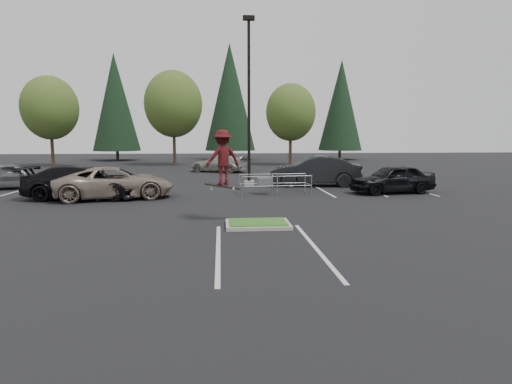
{
  "coord_description": "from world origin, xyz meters",
  "views": [
    {
      "loc": [
        -1.26,
        -14.4,
        3.11
      ],
      "look_at": [
        0.06,
        1.5,
        0.99
      ],
      "focal_mm": 30.0,
      "sensor_mm": 36.0,
      "label": 1
    }
  ],
  "objects": [
    {
      "name": "car_r_charc",
      "position": [
        4.5,
        11.5,
        0.92
      ],
      "size": [
        5.76,
        2.53,
        1.84
      ],
      "primitive_type": "imported",
      "rotation": [
        0.0,
        0.0,
        4.61
      ],
      "color": "black",
      "rests_on": "ground"
    },
    {
      "name": "light_pole",
      "position": [
        0.5,
        12.0,
        4.56
      ],
      "size": [
        0.7,
        0.6,
        10.12
      ],
      "color": "gray",
      "rests_on": "ground"
    },
    {
      "name": "decid_c",
      "position": [
        5.99,
        29.83,
        5.25
      ],
      "size": [
        5.12,
        5.12,
        8.38
      ],
      "color": "#38281C",
      "rests_on": "ground"
    },
    {
      "name": "car_far_silver",
      "position": [
        -1.31,
        22.0,
        0.71
      ],
      "size": [
        5.27,
        3.79,
        1.42
      ],
      "primitive_type": "imported",
      "rotation": [
        0.0,
        0.0,
        4.3
      ],
      "color": "#9B9B96",
      "rests_on": "ground"
    },
    {
      "name": "skateboarder",
      "position": [
        -1.2,
        1.0,
        2.3
      ],
      "size": [
        1.46,
        1.17,
        2.17
      ],
      "rotation": [
        0.0,
        0.0,
        3.53
      ],
      "color": "black",
      "rests_on": "ground"
    },
    {
      "name": "conif_c",
      "position": [
        14.0,
        39.5,
        6.85
      ],
      "size": [
        5.5,
        5.5,
        12.5
      ],
      "color": "#38281C",
      "rests_on": "ground"
    },
    {
      "name": "car_l_grey",
      "position": [
        -13.5,
        11.5,
        0.77
      ],
      "size": [
        4.84,
        3.13,
        1.53
      ],
      "primitive_type": "imported",
      "rotation": [
        0.0,
        0.0,
        1.89
      ],
      "color": "#4F5357",
      "rests_on": "ground"
    },
    {
      "name": "car_r_black",
      "position": [
        8.0,
        7.83,
        0.77
      ],
      "size": [
        4.79,
        2.59,
        1.55
      ],
      "primitive_type": "imported",
      "rotation": [
        0.0,
        0.0,
        4.89
      ],
      "color": "black",
      "rests_on": "ground"
    },
    {
      "name": "grass_median",
      "position": [
        0.0,
        0.0,
        0.08
      ],
      "size": [
        2.2,
        1.6,
        0.16
      ],
      "color": "gray",
      "rests_on": "ground"
    },
    {
      "name": "conif_a",
      "position": [
        -14.0,
        40.0,
        7.1
      ],
      "size": [
        5.72,
        5.72,
        13.0
      ],
      "color": "#38281C",
      "rests_on": "ground"
    },
    {
      "name": "stall_lines",
      "position": [
        -1.35,
        6.02,
        0.0
      ],
      "size": [
        22.62,
        17.6,
        0.01
      ],
      "color": "beige",
      "rests_on": "ground"
    },
    {
      "name": "decid_a",
      "position": [
        -18.01,
        30.03,
        5.58
      ],
      "size": [
        5.44,
        5.44,
        8.91
      ],
      "color": "#38281C",
      "rests_on": "ground"
    },
    {
      "name": "ground",
      "position": [
        0.0,
        0.0,
        0.0
      ],
      "size": [
        120.0,
        120.0,
        0.0
      ],
      "primitive_type": "plane",
      "color": "black",
      "rests_on": "ground"
    },
    {
      "name": "conif_b",
      "position": [
        0.0,
        40.5,
        7.85
      ],
      "size": [
        6.38,
        6.38,
        14.5
      ],
      "color": "#38281C",
      "rests_on": "ground"
    },
    {
      "name": "car_l_black",
      "position": [
        -8.0,
        7.0,
        0.82
      ],
      "size": [
        5.77,
        2.58,
        1.64
      ],
      "primitive_type": "imported",
      "rotation": [
        0.0,
        0.0,
        1.52
      ],
      "color": "black",
      "rests_on": "ground"
    },
    {
      "name": "decid_b",
      "position": [
        -6.01,
        30.53,
        6.04
      ],
      "size": [
        5.89,
        5.89,
        9.64
      ],
      "color": "#38281C",
      "rests_on": "ground"
    },
    {
      "name": "cart_corral",
      "position": [
        1.19,
        7.97,
        0.66
      ],
      "size": [
        3.8,
        1.59,
        1.05
      ],
      "rotation": [
        0.0,
        0.0,
        0.07
      ],
      "color": "gray",
      "rests_on": "ground"
    },
    {
      "name": "car_l_tan",
      "position": [
        -6.5,
        7.0,
        0.79
      ],
      "size": [
        6.1,
        3.8,
        1.57
      ],
      "primitive_type": "imported",
      "rotation": [
        0.0,
        0.0,
        1.79
      ],
      "color": "gray",
      "rests_on": "ground"
    }
  ]
}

